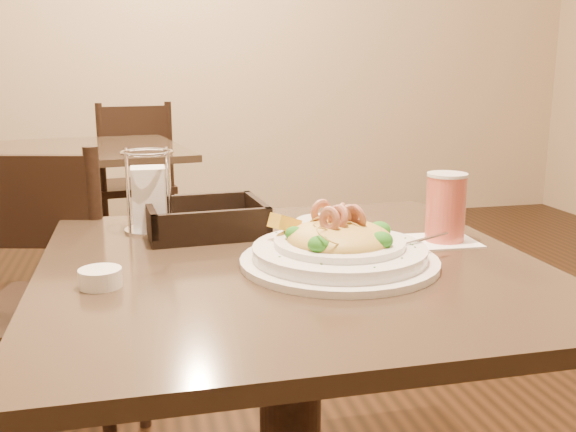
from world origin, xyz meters
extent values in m
cube|color=#433426|center=(0.00, 0.00, 0.74)|extent=(0.90, 0.90, 0.03)
cylinder|color=black|center=(-0.53, 1.88, 0.01)|extent=(0.52, 0.52, 0.03)
cylinder|color=black|center=(-0.53, 1.88, 0.38)|extent=(0.12, 0.12, 0.70)
cube|color=#433426|center=(-0.53, 1.88, 0.74)|extent=(1.03, 1.03, 0.03)
cube|color=black|center=(-0.50, 0.65, 0.45)|extent=(0.51, 0.51, 0.04)
cylinder|color=black|center=(-0.28, 0.78, 0.21)|extent=(0.04, 0.04, 0.43)
cylinder|color=black|center=(-0.63, 0.87, 0.21)|extent=(0.04, 0.04, 0.43)
cylinder|color=black|center=(-0.37, 0.43, 0.21)|extent=(0.04, 0.04, 0.43)
cylinder|color=black|center=(-0.37, 0.43, 0.70)|extent=(0.04, 0.04, 0.46)
cube|color=black|center=(-0.55, 0.48, 0.80)|extent=(0.36, 0.12, 0.22)
cube|color=black|center=(-0.30, 2.58, 0.45)|extent=(0.49, 0.49, 0.04)
cylinder|color=black|center=(-0.16, 2.78, 0.21)|extent=(0.04, 0.04, 0.43)
cylinder|color=black|center=(-0.51, 2.72, 0.21)|extent=(0.04, 0.04, 0.43)
cylinder|color=black|center=(-0.10, 2.43, 0.21)|extent=(0.04, 0.04, 0.43)
cylinder|color=black|center=(-0.45, 2.37, 0.21)|extent=(0.04, 0.04, 0.43)
cylinder|color=black|center=(-0.10, 2.43, 0.70)|extent=(0.04, 0.04, 0.46)
cylinder|color=black|center=(-0.45, 2.37, 0.70)|extent=(0.04, 0.04, 0.46)
cube|color=black|center=(-0.27, 2.40, 0.80)|extent=(0.36, 0.09, 0.22)
cylinder|color=white|center=(0.08, -0.05, 0.77)|extent=(0.36, 0.36, 0.01)
cylinder|color=white|center=(0.08, -0.05, 0.78)|extent=(0.31, 0.31, 0.02)
cylinder|color=white|center=(0.08, -0.05, 0.80)|extent=(0.23, 0.23, 0.01)
ellipsoid|color=gold|center=(0.08, -0.05, 0.81)|extent=(0.19, 0.19, 0.07)
cube|color=yellow|center=(0.00, 0.03, 0.82)|extent=(0.07, 0.06, 0.04)
cube|color=silver|center=(0.23, -0.06, 0.80)|extent=(0.13, 0.05, 0.01)
cube|color=silver|center=(0.16, -0.06, 0.80)|extent=(0.04, 0.03, 0.00)
torus|color=gold|center=(0.07, -0.02, 0.83)|extent=(0.03, 0.03, 0.01)
torus|color=gold|center=(0.09, -0.04, 0.82)|extent=(0.06, 0.06, 0.01)
torus|color=gold|center=(0.08, -0.05, 0.84)|extent=(0.05, 0.05, 0.02)
torus|color=gold|center=(0.08, -0.08, 0.83)|extent=(0.06, 0.06, 0.03)
torus|color=gold|center=(0.05, -0.01, 0.84)|extent=(0.04, 0.03, 0.03)
torus|color=gold|center=(0.06, 0.00, 0.82)|extent=(0.05, 0.04, 0.04)
torus|color=gold|center=(0.10, -0.03, 0.83)|extent=(0.07, 0.05, 0.05)
torus|color=gold|center=(0.09, -0.08, 0.82)|extent=(0.05, 0.04, 0.02)
torus|color=gold|center=(0.04, -0.11, 0.83)|extent=(0.07, 0.07, 0.03)
torus|color=gold|center=(0.11, -0.03, 0.82)|extent=(0.05, 0.05, 0.03)
torus|color=gold|center=(0.09, -0.05, 0.81)|extent=(0.04, 0.04, 0.04)
torus|color=gold|center=(0.08, -0.05, 0.84)|extent=(0.06, 0.05, 0.02)
torus|color=gold|center=(0.10, -0.05, 0.82)|extent=(0.04, 0.04, 0.01)
torus|color=gold|center=(0.04, -0.05, 0.83)|extent=(0.04, 0.05, 0.03)
torus|color=gold|center=(0.09, -0.05, 0.82)|extent=(0.04, 0.04, 0.03)
torus|color=gold|center=(0.08, -0.05, 0.82)|extent=(0.06, 0.06, 0.03)
torus|color=tan|center=(0.05, -0.07, 0.85)|extent=(0.04, 0.04, 0.04)
torus|color=tan|center=(0.05, -0.01, 0.85)|extent=(0.05, 0.03, 0.04)
torus|color=tan|center=(0.07, -0.05, 0.85)|extent=(0.05, 0.04, 0.05)
torus|color=tan|center=(0.11, -0.06, 0.85)|extent=(0.04, 0.05, 0.05)
torus|color=tan|center=(0.09, -0.05, 0.85)|extent=(0.05, 0.03, 0.05)
torus|color=tan|center=(0.07, -0.06, 0.85)|extent=(0.04, 0.05, 0.05)
torus|color=tan|center=(0.08, -0.05, 0.85)|extent=(0.04, 0.05, 0.05)
ellipsoid|color=#1B5D15|center=(0.16, -0.04, 0.82)|extent=(0.04, 0.04, 0.03)
ellipsoid|color=#1B5D15|center=(0.09, 0.03, 0.82)|extent=(0.04, 0.04, 0.03)
ellipsoid|color=#1B5D15|center=(0.00, -0.03, 0.82)|extent=(0.03, 0.03, 0.03)
ellipsoid|color=#1B5D15|center=(0.02, -0.11, 0.82)|extent=(0.04, 0.04, 0.03)
ellipsoid|color=#1B5D15|center=(0.14, -0.10, 0.82)|extent=(0.04, 0.04, 0.03)
cube|color=#266619|center=(0.02, -0.15, 0.80)|extent=(0.00, 0.00, 0.00)
cube|color=#266619|center=(-0.04, -0.09, 0.80)|extent=(0.00, 0.00, 0.00)
cube|color=#266619|center=(0.21, -0.09, 0.80)|extent=(0.00, 0.00, 0.00)
cube|color=#266619|center=(0.09, -0.18, 0.80)|extent=(0.00, 0.00, 0.00)
cube|color=#266619|center=(0.21, -0.07, 0.80)|extent=(0.00, 0.00, 0.00)
cube|color=#266619|center=(-0.01, 0.07, 0.80)|extent=(0.00, 0.00, 0.00)
cube|color=#266619|center=(0.17, 0.05, 0.80)|extent=(0.00, 0.00, 0.00)
cube|color=#266619|center=(0.21, -0.03, 0.80)|extent=(0.00, 0.00, 0.00)
cube|color=#266619|center=(0.01, 0.09, 0.80)|extent=(0.00, 0.00, 0.00)
cube|color=#266619|center=(0.16, -0.14, 0.80)|extent=(0.00, 0.00, 0.00)
cube|color=white|center=(0.34, 0.06, 0.76)|extent=(0.13, 0.13, 0.00)
cylinder|color=#CD5B48|center=(0.34, 0.06, 0.83)|extent=(0.08, 0.08, 0.14)
cylinder|color=white|center=(0.34, 0.06, 0.90)|extent=(0.08, 0.08, 0.01)
cube|color=black|center=(-0.13, 0.24, 0.77)|extent=(0.26, 0.22, 0.02)
cube|color=black|center=(-0.02, 0.25, 0.80)|extent=(0.03, 0.20, 0.05)
cube|color=black|center=(-0.25, 0.23, 0.80)|extent=(0.03, 0.20, 0.05)
cube|color=black|center=(-0.14, 0.33, 0.80)|extent=(0.24, 0.03, 0.05)
cube|color=black|center=(-0.12, 0.15, 0.80)|extent=(0.24, 0.03, 0.05)
cylinder|color=silver|center=(-0.25, 0.29, 0.76)|extent=(0.11, 0.11, 0.01)
torus|color=silver|center=(-0.25, 0.29, 0.93)|extent=(0.11, 0.11, 0.01)
cube|color=white|center=(-0.25, 0.29, 0.83)|extent=(0.07, 0.07, 0.13)
cylinder|color=silver|center=(-0.29, 0.24, 0.85)|extent=(0.01, 0.01, 0.17)
cylinder|color=silver|center=(-0.20, 0.24, 0.85)|extent=(0.01, 0.01, 0.17)
cylinder|color=silver|center=(-0.29, 0.33, 0.85)|extent=(0.01, 0.01, 0.17)
cylinder|color=silver|center=(-0.20, 0.33, 0.85)|extent=(0.01, 0.01, 0.17)
cylinder|color=white|center=(0.15, 0.26, 0.76)|extent=(0.19, 0.19, 0.01)
cylinder|color=white|center=(-0.33, -0.07, 0.77)|extent=(0.09, 0.09, 0.03)
camera|label=1|loc=(-0.26, -1.10, 1.11)|focal=40.00mm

